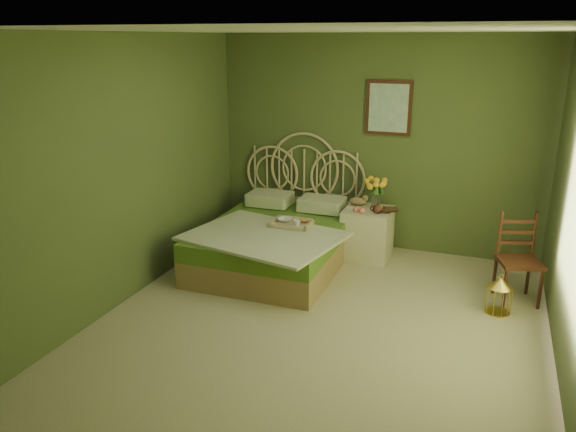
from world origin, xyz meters
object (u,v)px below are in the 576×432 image
at_px(bed, 277,239).
at_px(birdcage, 499,296).
at_px(chair, 520,253).
at_px(nightstand, 368,228).

xyz_separation_m(bed, birdcage, (2.46, -0.43, -0.13)).
bearing_deg(bed, chair, -0.51).
bearing_deg(bed, nightstand, 30.46).
relative_size(chair, birdcage, 2.49).
xyz_separation_m(bed, nightstand, (0.95, 0.56, 0.06)).
height_order(bed, nightstand, bed).
relative_size(nightstand, chair, 1.16).
height_order(nightstand, chair, nightstand).
height_order(nightstand, birdcage, nightstand).
relative_size(bed, birdcage, 6.24).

